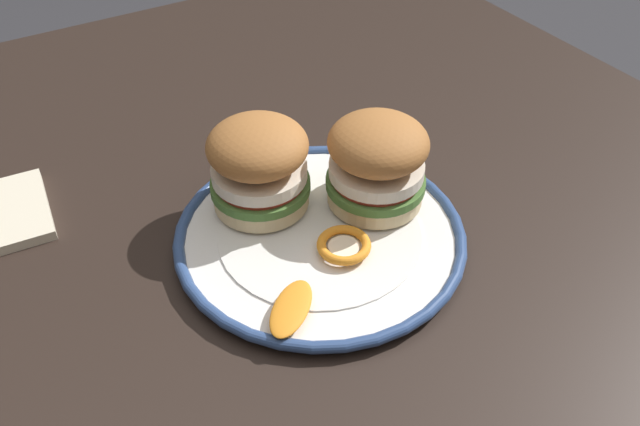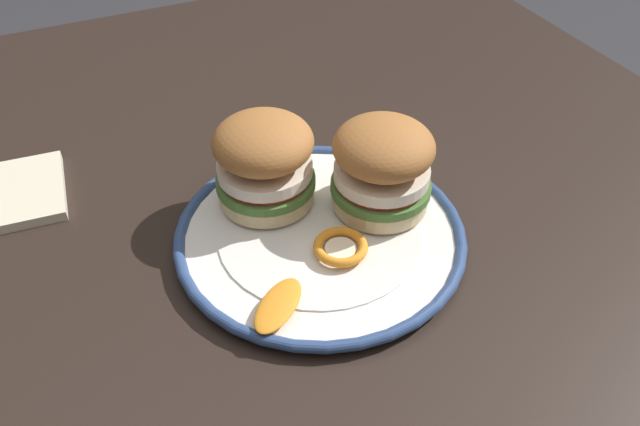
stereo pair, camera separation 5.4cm
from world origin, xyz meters
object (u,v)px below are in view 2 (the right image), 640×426
at_px(dining_table, 389,315).
at_px(sandwich_half_right, 382,165).
at_px(dinner_plate, 320,235).
at_px(sandwich_half_left, 264,160).

relative_size(dining_table, sandwich_half_right, 9.88).
bearing_deg(dinner_plate, dining_table, 43.96).
bearing_deg(sandwich_half_left, sandwich_half_right, 61.46).
xyz_separation_m(dining_table, sandwich_half_left, (-0.13, -0.09, 0.15)).
relative_size(dinner_plate, sandwich_half_right, 2.12).
relative_size(dining_table, sandwich_half_left, 9.94).
height_order(dining_table, sandwich_half_right, sandwich_half_right).
xyz_separation_m(dining_table, dinner_plate, (-0.06, -0.06, 0.09)).
height_order(sandwich_half_left, sandwich_half_right, same).
relative_size(sandwich_half_left, sandwich_half_right, 0.99).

